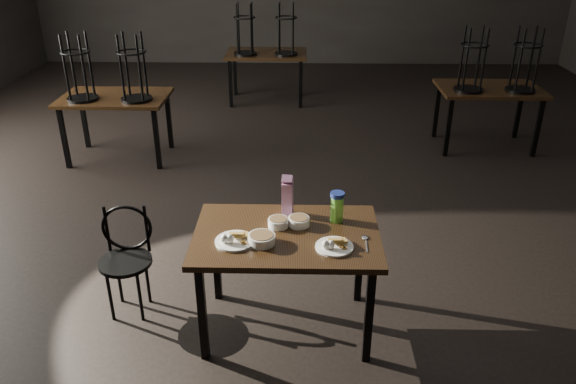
{
  "coord_description": "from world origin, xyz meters",
  "views": [
    {
      "loc": [
        0.01,
        -4.97,
        2.58
      ],
      "look_at": [
        -0.07,
        -1.45,
        0.85
      ],
      "focal_mm": 35.0,
      "sensor_mm": 36.0,
      "label": 1
    }
  ],
  "objects_px": {
    "main_table": "(287,244)",
    "bentwood_chair": "(126,252)",
    "water_bottle": "(337,207)",
    "juice_carton": "(287,196)"
  },
  "relations": [
    {
      "from": "water_bottle",
      "to": "bentwood_chair",
      "type": "xyz_separation_m",
      "value": [
        -1.46,
        0.03,
        -0.4
      ]
    },
    {
      "from": "main_table",
      "to": "bentwood_chair",
      "type": "relative_size",
      "value": 1.54
    },
    {
      "from": "main_table",
      "to": "juice_carton",
      "type": "relative_size",
      "value": 4.12
    },
    {
      "from": "water_bottle",
      "to": "juice_carton",
      "type": "bearing_deg",
      "value": 164.13
    },
    {
      "from": "main_table",
      "to": "bentwood_chair",
      "type": "xyz_separation_m",
      "value": [
        -1.13,
        0.21,
        -0.21
      ]
    },
    {
      "from": "water_bottle",
      "to": "bentwood_chair",
      "type": "bearing_deg",
      "value": 178.64
    },
    {
      "from": "juice_carton",
      "to": "water_bottle",
      "type": "relative_size",
      "value": 1.39
    },
    {
      "from": "main_table",
      "to": "water_bottle",
      "type": "distance_m",
      "value": 0.42
    },
    {
      "from": "main_table",
      "to": "bentwood_chair",
      "type": "bearing_deg",
      "value": 169.61
    },
    {
      "from": "juice_carton",
      "to": "bentwood_chair",
      "type": "xyz_separation_m",
      "value": [
        -1.13,
        -0.06,
        -0.42
      ]
    }
  ]
}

